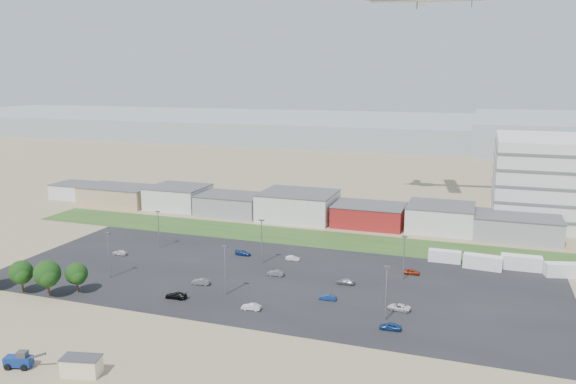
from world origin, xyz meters
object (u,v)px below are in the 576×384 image
at_px(parked_car_3, 176,295).
at_px(parked_car_7, 276,273).
at_px(parked_car_4, 201,282).
at_px(parked_car_5, 120,252).
at_px(parked_car_12, 345,282).
at_px(parked_car_8, 412,272).
at_px(parked_car_11, 293,258).
at_px(parked_car_13, 251,307).
at_px(portable_shed, 82,366).
at_px(parked_car_0, 399,307).
at_px(parked_car_6, 243,253).
at_px(parked_car_1, 328,297).
at_px(box_trailer_a, 445,256).
at_px(telehandler, 18,359).
at_px(parked_car_2, 390,326).

relative_size(parked_car_3, parked_car_7, 1.19).
distance_m(parked_car_4, parked_car_5, 30.23).
xyz_separation_m(parked_car_5, parked_car_7, (40.89, -1.20, -0.02)).
bearing_deg(parked_car_3, parked_car_12, 119.55).
xyz_separation_m(parked_car_8, parked_car_12, (-12.47, -10.58, -0.02)).
bearing_deg(parked_car_11, parked_car_5, 95.62).
bearing_deg(parked_car_7, parked_car_13, 6.41).
height_order(portable_shed, parked_car_5, portable_shed).
bearing_deg(parked_car_3, parked_car_11, 152.03).
bearing_deg(parked_car_4, parked_car_0, 83.42).
height_order(parked_car_3, parked_car_5, parked_car_3).
relative_size(parked_car_4, parked_car_8, 1.11).
distance_m(parked_car_6, parked_car_13, 32.89).
xyz_separation_m(parked_car_0, parked_car_1, (-13.75, 0.41, -0.04)).
bearing_deg(portable_shed, box_trailer_a, 43.74).
distance_m(parked_car_1, parked_car_7, 17.12).
distance_m(parked_car_5, parked_car_6, 30.00).
xyz_separation_m(telehandler, parked_car_6, (9.88, 60.40, -0.75)).
relative_size(parked_car_1, parked_car_2, 0.89).
distance_m(parked_car_4, parked_car_7, 16.38).
distance_m(parked_car_0, parked_car_1, 13.75).
height_order(telehandler, parked_car_2, telehandler).
bearing_deg(parked_car_12, portable_shed, -29.30).
relative_size(box_trailer_a, parked_car_13, 2.03).
relative_size(portable_shed, parked_car_2, 1.49).
distance_m(portable_shed, box_trailer_a, 83.75).
bearing_deg(parked_car_7, parked_car_5, -91.53).
bearing_deg(parked_car_8, parked_car_13, 135.33).
bearing_deg(parked_car_8, telehandler, 136.95).
relative_size(portable_shed, parked_car_13, 1.54).
distance_m(parked_car_2, parked_car_7, 33.49).
bearing_deg(parked_car_1, parked_car_11, -147.90).
bearing_deg(parked_car_11, parked_car_8, -99.14).
bearing_deg(parked_car_8, parked_car_11, 85.67).
height_order(parked_car_4, parked_car_5, parked_car_4).
height_order(parked_car_7, parked_car_11, parked_car_7).
height_order(parked_car_2, parked_car_4, parked_car_2).
relative_size(parked_car_4, parked_car_12, 0.98).
distance_m(parked_car_4, parked_car_11, 24.91).
relative_size(portable_shed, parked_car_7, 1.53).
relative_size(box_trailer_a, parked_car_5, 2.03).
height_order(parked_car_1, parked_car_5, parked_car_5).
distance_m(telehandler, parked_car_13, 39.39).
relative_size(parked_car_3, parked_car_8, 1.25).
distance_m(telehandler, parked_car_12, 62.27).
bearing_deg(parked_car_12, parked_car_3, -57.48).
bearing_deg(telehandler, parked_car_6, 65.46).
distance_m(parked_car_1, parked_car_3, 29.59).
height_order(box_trailer_a, parked_car_5, box_trailer_a).
bearing_deg(box_trailer_a, parked_car_3, -140.16).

